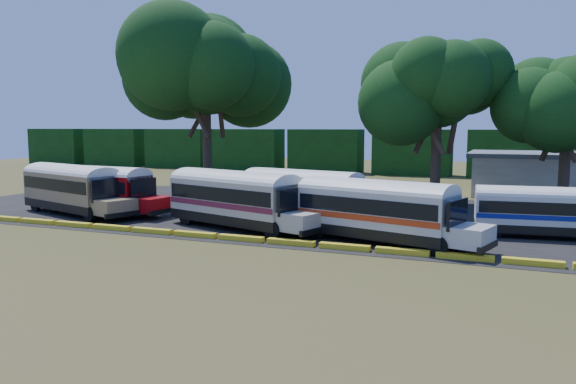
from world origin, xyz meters
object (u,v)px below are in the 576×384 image
at_px(tree_west, 206,66).
at_px(bus_white_red, 379,207).
at_px(bus_red, 98,186).
at_px(bus_beige, 73,186).
at_px(bus_cream_west, 236,196).

bearing_deg(tree_west, bus_white_red, -38.38).
bearing_deg(bus_red, tree_west, 88.30).
xyz_separation_m(bus_beige, bus_white_red, (22.95, -1.74, -0.10)).
height_order(bus_red, bus_white_red, bus_red).
height_order(bus_beige, tree_west, tree_west).
distance_m(bus_cream_west, tree_west, 20.64).
bearing_deg(bus_white_red, tree_west, 157.07).
bearing_deg(bus_beige, bus_red, 51.04).
bearing_deg(bus_cream_west, bus_red, -169.89).
height_order(bus_red, tree_west, tree_west).
distance_m(bus_red, tree_west, 16.45).
relative_size(bus_beige, bus_cream_west, 0.99).
xyz_separation_m(bus_cream_west, bus_white_red, (9.27, -1.01, -0.09)).
bearing_deg(bus_beige, bus_white_red, 13.41).
bearing_deg(bus_cream_west, tree_west, 143.60).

